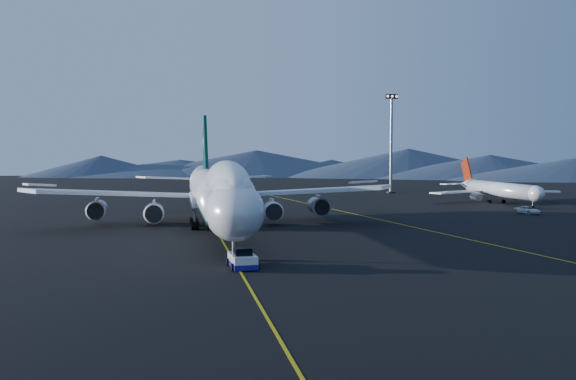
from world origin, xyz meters
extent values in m
plane|color=black|center=(0.00, 0.00, 0.00)|extent=(500.00, 500.00, 0.00)
cube|color=gold|center=(0.00, 0.00, 0.01)|extent=(0.25, 220.00, 0.01)
cube|color=gold|center=(30.00, 10.00, 0.01)|extent=(28.08, 198.09, 0.01)
cone|color=#3C495D|center=(-40.81, 231.43, 6.00)|extent=(100.00, 100.00, 12.00)
cone|color=#3C495D|center=(36.76, 232.11, 6.00)|extent=(100.00, 100.00, 12.00)
cone|color=#3C495D|center=(110.33, 207.49, 6.00)|extent=(100.00, 100.00, 12.00)
cylinder|color=silver|center=(0.00, 0.00, 5.60)|extent=(6.50, 56.00, 6.50)
ellipsoid|color=silver|center=(0.00, -28.00, 5.60)|extent=(6.50, 10.40, 6.50)
ellipsoid|color=silver|center=(0.00, -18.50, 8.10)|extent=(5.13, 25.16, 5.85)
cube|color=black|center=(0.00, -30.00, 6.80)|extent=(3.60, 1.61, 1.29)
cone|color=silver|center=(0.00, 33.00, 6.40)|extent=(6.50, 12.00, 6.50)
cube|color=#033329|center=(0.00, 1.00, 4.70)|extent=(6.24, 60.00, 1.10)
cube|color=silver|center=(0.00, 5.50, 4.50)|extent=(7.50, 13.00, 1.60)
cube|color=silver|center=(-14.50, 11.50, 5.20)|extent=(30.62, 23.28, 2.83)
cube|color=silver|center=(14.50, 11.50, 5.20)|extent=(30.62, 23.28, 2.83)
cylinder|color=slate|center=(-9.50, 7.50, 2.40)|extent=(2.90, 5.50, 2.90)
cylinder|color=slate|center=(-19.00, 14.00, 2.40)|extent=(2.90, 5.50, 2.90)
cylinder|color=slate|center=(9.50, 7.50, 2.40)|extent=(2.90, 5.50, 2.90)
cylinder|color=slate|center=(19.00, 14.00, 2.40)|extent=(2.90, 5.50, 2.90)
cube|color=#033329|center=(0.00, 32.00, 11.40)|extent=(0.55, 14.11, 15.94)
cube|color=silver|center=(-7.50, 34.50, 6.80)|extent=(12.39, 9.47, 0.98)
cube|color=silver|center=(7.50, 34.50, 6.80)|extent=(12.39, 9.47, 0.98)
cylinder|color=black|center=(0.00, -26.50, 0.55)|extent=(0.90, 1.10, 1.10)
cube|color=silver|center=(0.48, -31.22, 0.82)|extent=(2.72, 4.97, 1.21)
cube|color=navy|center=(0.48, -31.22, 0.38)|extent=(2.85, 5.20, 0.55)
cube|color=black|center=(0.48, -31.22, 1.70)|extent=(1.87, 1.87, 0.99)
cylinder|color=silver|center=(69.03, 40.84, 3.27)|extent=(3.45, 29.03, 3.45)
ellipsoid|color=silver|center=(69.03, 26.32, 3.27)|extent=(3.45, 4.83, 3.45)
cone|color=silver|center=(69.03, 58.07, 3.63)|extent=(3.45, 6.35, 3.45)
cube|color=silver|center=(59.96, 45.37, 2.54)|extent=(15.24, 10.28, 0.32)
cube|color=silver|center=(78.10, 45.37, 2.54)|extent=(15.24, 10.28, 0.32)
cylinder|color=slate|center=(64.04, 43.10, 1.45)|extent=(1.72, 3.18, 1.72)
cylinder|color=slate|center=(74.02, 43.10, 1.45)|extent=(1.72, 3.18, 1.72)
cube|color=maroon|center=(69.03, 58.53, 7.08)|extent=(0.32, 6.19, 7.31)
imported|color=silver|center=(61.55, 16.67, 0.73)|extent=(3.68, 5.73, 1.47)
cylinder|color=black|center=(56.75, 82.26, 0.22)|extent=(2.68, 2.68, 0.45)
cylinder|color=slate|center=(56.75, 82.26, 13.95)|extent=(0.78, 0.78, 27.90)
cube|color=black|center=(56.75, 82.26, 28.23)|extent=(3.57, 0.89, 1.34)
camera|label=1|loc=(-6.75, -97.25, 12.05)|focal=40.00mm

